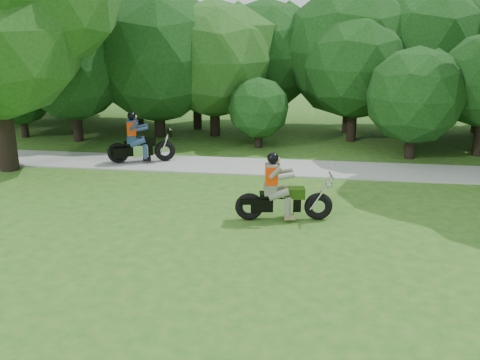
{
  "coord_description": "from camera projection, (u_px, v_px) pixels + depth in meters",
  "views": [
    {
      "loc": [
        0.44,
        -11.08,
        5.54
      ],
      "look_at": [
        -1.52,
        3.44,
        0.93
      ],
      "focal_mm": 40.0,
      "sensor_mm": 36.0,
      "label": 1
    }
  ],
  "objects": [
    {
      "name": "tree_line",
      "position": [
        275.0,
        56.0,
        24.95
      ],
      "size": [
        40.78,
        11.82,
        7.67
      ],
      "color": "black",
      "rests_on": "ground"
    },
    {
      "name": "chopper_motorcycle",
      "position": [
        279.0,
        195.0,
        14.71
      ],
      "size": [
        2.72,
        0.88,
        1.94
      ],
      "rotation": [
        0.0,
        0.0,
        0.15
      ],
      "color": "black",
      "rests_on": "ground"
    },
    {
      "name": "touring_motorcycle",
      "position": [
        137.0,
        144.0,
        20.22
      ],
      "size": [
        2.49,
        1.35,
        1.95
      ],
      "rotation": [
        0.0,
        0.0,
        0.33
      ],
      "color": "black",
      "rests_on": "walkway"
    },
    {
      "name": "ground",
      "position": [
        286.0,
        266.0,
        12.19
      ],
      "size": [
        100.0,
        100.0,
        0.0
      ],
      "primitive_type": "plane",
      "color": "#295F1B",
      "rests_on": "ground"
    },
    {
      "name": "walkway",
      "position": [
        297.0,
        168.0,
        19.75
      ],
      "size": [
        60.0,
        2.2,
        0.06
      ],
      "primitive_type": "cube",
      "color": "#A2A29D",
      "rests_on": "ground"
    }
  ]
}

